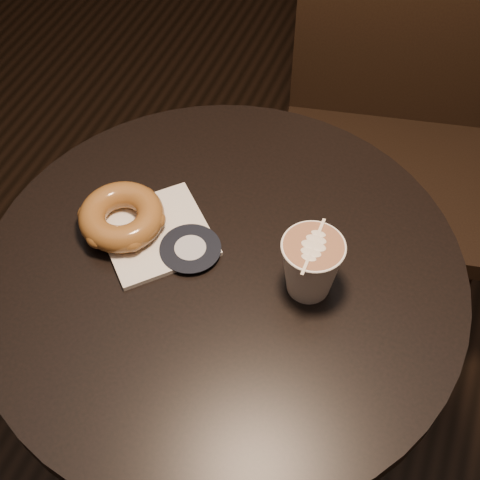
# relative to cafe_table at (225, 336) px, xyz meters

# --- Properties ---
(cafe_table) EXTENTS (0.70, 0.70, 0.75)m
(cafe_table) POSITION_rel_cafe_table_xyz_m (0.00, 0.00, 0.00)
(cafe_table) COLOR black
(cafe_table) RESTS_ON ground
(chair) EXTENTS (0.51, 0.51, 1.09)m
(chair) POSITION_rel_cafe_table_xyz_m (0.13, 0.60, 0.06)
(chair) COLOR black
(chair) RESTS_ON ground
(pastry_bag) EXTENTS (0.21, 0.21, 0.01)m
(pastry_bag) POSITION_rel_cafe_table_xyz_m (-0.11, 0.02, 0.20)
(pastry_bag) COLOR silver
(pastry_bag) RESTS_ON cafe_table
(doughnut) EXTENTS (0.13, 0.13, 0.04)m
(doughnut) POSITION_rel_cafe_table_xyz_m (-0.16, 0.01, 0.23)
(doughnut) COLOR brown
(doughnut) RESTS_ON pastry_bag
(latte_cup) EXTENTS (0.09, 0.09, 0.10)m
(latte_cup) POSITION_rel_cafe_table_xyz_m (0.12, 0.01, 0.25)
(latte_cup) COLOR white
(latte_cup) RESTS_ON cafe_table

